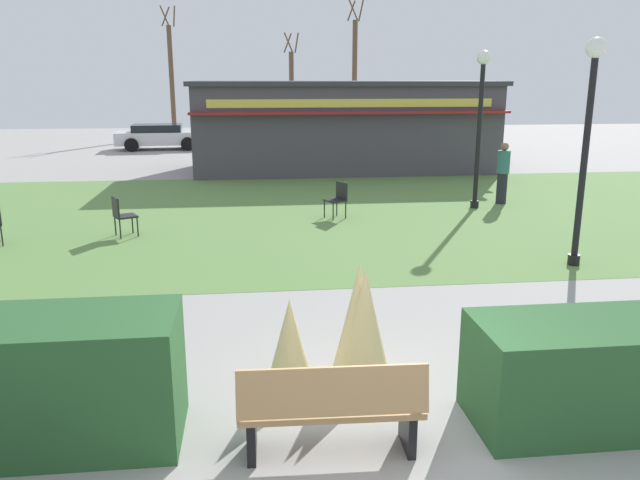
% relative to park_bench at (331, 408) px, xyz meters
% --- Properties ---
extents(ground_plane, '(80.00, 80.00, 0.00)m').
position_rel_park_bench_xyz_m(ground_plane, '(0.49, 0.07, -0.48)').
color(ground_plane, '#999691').
extents(lawn_patch, '(36.00, 12.00, 0.01)m').
position_rel_park_bench_xyz_m(lawn_patch, '(0.49, 10.64, -0.48)').
color(lawn_patch, '#5B8442').
rests_on(lawn_patch, ground_plane).
extents(park_bench, '(1.72, 0.58, 0.95)m').
position_rel_park_bench_xyz_m(park_bench, '(0.00, 0.00, 0.00)').
color(park_bench, tan).
rests_on(park_bench, ground_plane).
extents(hedge_left, '(1.86, 1.10, 1.26)m').
position_rel_park_bench_xyz_m(hedge_left, '(-2.33, 0.53, 0.15)').
color(hedge_left, '#28562B').
rests_on(hedge_left, ground_plane).
extents(hedge_right, '(2.10, 1.10, 1.07)m').
position_rel_park_bench_xyz_m(hedge_right, '(2.53, 0.30, 0.06)').
color(hedge_right, '#28562B').
rests_on(hedge_right, ground_plane).
extents(ornamental_grass_behind_left, '(0.62, 0.62, 1.33)m').
position_rel_park_bench_xyz_m(ornamental_grass_behind_left, '(0.56, 1.75, 0.18)').
color(ornamental_grass_behind_left, '#D1BC7F').
rests_on(ornamental_grass_behind_left, ground_plane).
extents(ornamental_grass_behind_right, '(0.55, 0.55, 1.04)m').
position_rel_park_bench_xyz_m(ornamental_grass_behind_right, '(-0.28, 1.40, 0.04)').
color(ornamental_grass_behind_right, '#D1BC7F').
rests_on(ornamental_grass_behind_right, ground_plane).
extents(ornamental_grass_behind_center, '(0.60, 0.60, 1.28)m').
position_rel_park_bench_xyz_m(ornamental_grass_behind_center, '(0.61, 1.62, 0.16)').
color(ornamental_grass_behind_center, '#D1BC7F').
rests_on(ornamental_grass_behind_center, ground_plane).
extents(lamppost_mid, '(0.36, 0.36, 4.07)m').
position_rel_park_bench_xyz_m(lamppost_mid, '(5.30, 5.53, 2.09)').
color(lamppost_mid, black).
rests_on(lamppost_mid, ground_plane).
extents(lamppost_far, '(0.36, 0.36, 4.07)m').
position_rel_park_bench_xyz_m(lamppost_far, '(5.31, 10.84, 2.09)').
color(lamppost_far, black).
rests_on(lamppost_far, ground_plane).
extents(food_kiosk, '(11.19, 4.87, 3.27)m').
position_rel_park_bench_xyz_m(food_kiosk, '(2.87, 18.55, 1.17)').
color(food_kiosk, '#47424C').
rests_on(food_kiosk, ground_plane).
extents(cafe_chair_west, '(0.59, 0.59, 0.89)m').
position_rel_park_bench_xyz_m(cafe_chair_west, '(-3.49, 8.69, 0.05)').
color(cafe_chair_west, black).
rests_on(cafe_chair_west, ground_plane).
extents(cafe_chair_east, '(0.59, 0.59, 0.89)m').
position_rel_park_bench_xyz_m(cafe_chair_east, '(1.49, 10.05, 0.05)').
color(cafe_chair_east, black).
rests_on(cafe_chair_east, ground_plane).
extents(person_strolling, '(0.34, 0.34, 1.69)m').
position_rel_park_bench_xyz_m(person_strolling, '(6.26, 11.34, 0.38)').
color(person_strolling, '#23232D').
rests_on(person_strolling, ground_plane).
extents(parked_car_west_slot, '(4.29, 2.23, 1.20)m').
position_rel_park_bench_xyz_m(parked_car_west_slot, '(-4.95, 26.38, 0.16)').
color(parked_car_west_slot, silver).
rests_on(parked_car_west_slot, ground_plane).
extents(parked_car_center_slot, '(4.28, 2.21, 1.20)m').
position_rel_park_bench_xyz_m(parked_car_center_slot, '(-0.07, 26.38, 0.16)').
color(parked_car_center_slot, '#B7BABF').
rests_on(parked_car_center_slot, ground_plane).
extents(tree_left_bg, '(0.91, 0.96, 7.55)m').
position_rel_park_bench_xyz_m(tree_left_bg, '(5.41, 31.05, 2.93)').
color(tree_left_bg, brown).
rests_on(tree_left_bg, ground_plane).
extents(tree_right_bg, '(0.91, 0.96, 7.40)m').
position_rel_park_bench_xyz_m(tree_right_bg, '(-5.09, 33.89, 2.85)').
color(tree_right_bg, brown).
rests_on(tree_right_bg, ground_plane).
extents(tree_center_bg, '(0.91, 0.96, 5.92)m').
position_rel_park_bench_xyz_m(tree_center_bg, '(1.96, 32.95, 2.12)').
color(tree_center_bg, brown).
rests_on(tree_center_bg, ground_plane).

